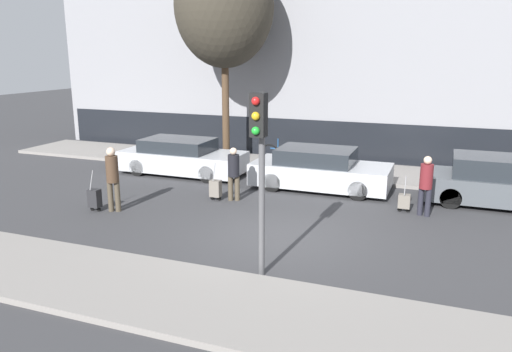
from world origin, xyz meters
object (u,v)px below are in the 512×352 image
(parked_car_0, at_px, (182,157))
(parked_car_2, at_px, (503,183))
(trolley_center, at_px, (216,188))
(pedestrian_left, at_px, (112,175))
(trolley_left, at_px, (95,198))
(parked_car_1, at_px, (320,170))
(pedestrian_right, at_px, (426,182))
(trolley_right, at_px, (404,201))
(parked_bicycle, at_px, (282,154))
(traffic_light, at_px, (260,149))
(bare_tree_near_crossing, at_px, (224,6))
(pedestrian_center, at_px, (234,171))

(parked_car_0, xyz_separation_m, parked_car_2, (10.57, -0.05, 0.05))
(parked_car_2, relative_size, trolley_center, 3.98)
(pedestrian_left, xyz_separation_m, trolley_left, (-0.52, -0.19, -0.67))
(parked_car_1, relative_size, pedestrian_right, 2.66)
(pedestrian_right, bearing_deg, trolley_left, -146.07)
(pedestrian_right, relative_size, trolley_right, 1.58)
(parked_car_0, relative_size, trolley_left, 3.85)
(parked_car_0, distance_m, trolley_center, 3.69)
(pedestrian_right, bearing_deg, parked_car_2, 57.13)
(pedestrian_left, height_order, parked_bicycle, pedestrian_left)
(parked_car_0, height_order, pedestrian_right, pedestrian_right)
(trolley_center, distance_m, traffic_light, 5.87)
(traffic_light, bearing_deg, trolley_center, 124.74)
(parked_car_2, height_order, bare_tree_near_crossing, bare_tree_near_crossing)
(parked_car_0, xyz_separation_m, parked_car_1, (5.18, -0.20, 0.01))
(pedestrian_right, xyz_separation_m, bare_tree_near_crossing, (-7.81, 4.23, 5.07))
(pedestrian_right, relative_size, parked_bicycle, 0.94)
(parked_car_2, bearing_deg, trolley_right, -146.90)
(trolley_left, bearing_deg, pedestrian_left, 20.18)
(traffic_light, distance_m, bare_tree_near_crossing, 11.18)
(pedestrian_left, bearing_deg, parked_car_1, 22.47)
(trolley_center, height_order, trolley_right, trolley_center)
(parked_car_0, distance_m, pedestrian_center, 3.95)
(parked_car_2, xyz_separation_m, trolley_center, (-7.97, -2.55, -0.30))
(parked_car_0, distance_m, bare_tree_near_crossing, 5.92)
(trolley_left, height_order, bare_tree_near_crossing, bare_tree_near_crossing)
(trolley_left, bearing_deg, bare_tree_near_crossing, 83.48)
(parked_car_2, bearing_deg, bare_tree_near_crossing, 166.33)
(pedestrian_center, distance_m, trolley_center, 0.77)
(parked_car_0, distance_m, parked_bicycle, 3.95)
(pedestrian_left, distance_m, parked_bicycle, 7.59)
(parked_car_1, xyz_separation_m, pedestrian_right, (3.33, -1.69, 0.31))
(parked_car_2, distance_m, pedestrian_left, 11.13)
(trolley_left, relative_size, parked_bicycle, 0.66)
(traffic_light, bearing_deg, trolley_right, 66.71)
(pedestrian_center, distance_m, traffic_light, 5.58)
(parked_car_0, height_order, traffic_light, traffic_light)
(parked_bicycle, bearing_deg, trolley_left, -113.21)
(bare_tree_near_crossing, bearing_deg, parked_bicycle, 4.53)
(parked_car_0, xyz_separation_m, trolley_right, (7.99, -1.74, -0.31))
(pedestrian_center, xyz_separation_m, parked_bicycle, (-0.09, 4.94, -0.42))
(parked_car_0, distance_m, trolley_left, 4.78)
(parked_car_2, relative_size, trolley_right, 4.42)
(pedestrian_center, bearing_deg, pedestrian_left, -161.77)
(parked_bicycle, bearing_deg, trolley_center, -94.78)
(parked_car_1, height_order, traffic_light, traffic_light)
(parked_car_0, xyz_separation_m, parked_bicycle, (3.03, 2.53, -0.13))
(parked_car_0, relative_size, trolley_center, 3.88)
(trolley_center, bearing_deg, trolley_left, -141.30)
(parked_car_1, xyz_separation_m, parked_bicycle, (-2.16, 2.72, -0.14))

